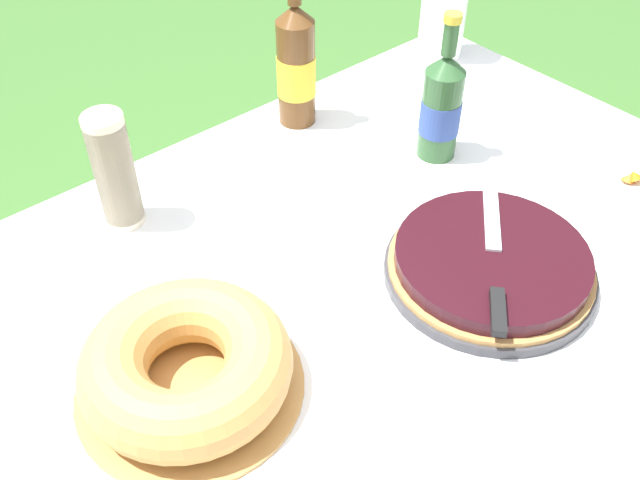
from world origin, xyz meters
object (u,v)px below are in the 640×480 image
serving_knife (495,262)px  cider_bottle_green (441,106)px  berry_tart (490,265)px  cider_bottle_amber (296,66)px  cup_stack (114,171)px  bundt_cake (187,366)px  paper_towel_roll (444,6)px

serving_knife → cider_bottle_green: (0.22, 0.32, 0.05)m
berry_tart → cider_bottle_amber: bearing=84.0°
cider_bottle_green → berry_tart: bearing=-123.2°
serving_knife → cup_stack: (-0.37, 0.55, 0.05)m
serving_knife → bundt_cake: 0.51m
berry_tart → serving_knife: serving_knife is taller
serving_knife → cider_bottle_amber: cider_bottle_amber is taller
cider_bottle_amber → paper_towel_roll: 0.46m
serving_knife → bundt_cake: bearing=121.0°
cider_bottle_green → paper_towel_roll: cider_bottle_green is taller
serving_knife → cup_stack: 0.67m
serving_knife → cup_stack: cup_stack is taller
paper_towel_roll → cider_bottle_amber: bearing=180.0°
cider_bottle_green → cider_bottle_amber: bearing=115.7°
berry_tart → serving_knife: (-0.02, -0.02, 0.04)m
serving_knife → cup_stack: bearing=82.6°
bundt_cake → cup_stack: cup_stack is taller
serving_knife → paper_towel_roll: size_ratio=1.15×
cider_bottle_green → serving_knife: bearing=-124.3°
berry_tart → bundt_cake: size_ratio=1.07×
paper_towel_roll → cup_stack: bearing=-176.6°
serving_knife → paper_towel_roll: paper_towel_roll is taller
cider_bottle_amber → berry_tart: bearing=-96.0°
cup_stack → paper_towel_roll: 0.92m
paper_towel_roll → serving_knife: bearing=-131.8°
serving_knife → cup_stack: size_ratio=1.30×
cider_bottle_green → paper_towel_roll: 0.43m
paper_towel_roll → cider_bottle_green: bearing=-138.6°
cider_bottle_green → cider_bottle_amber: cider_bottle_amber is taller
cup_stack → paper_towel_roll: (0.92, 0.05, 0.02)m
serving_knife → cider_bottle_green: bearing=14.3°
bundt_cake → paper_towel_roll: (1.03, 0.45, 0.08)m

